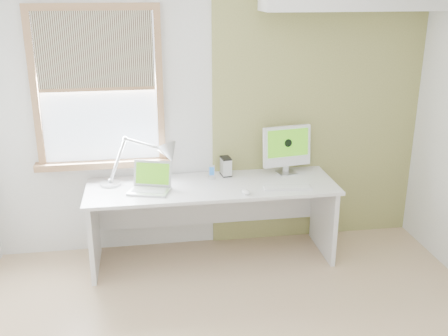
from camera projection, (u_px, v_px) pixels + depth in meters
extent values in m
cube|color=silver|center=(212.00, 112.00, 4.81)|extent=(4.00, 0.02, 2.60)
cube|color=olive|center=(318.00, 109.00, 4.94)|extent=(2.00, 0.02, 2.60)
cube|color=#9B6E48|center=(34.00, 91.00, 4.47)|extent=(0.06, 0.06, 1.42)
cube|color=#9B6E48|center=(160.00, 87.00, 4.62)|extent=(0.06, 0.06, 1.42)
cube|color=#9B6E48|center=(91.00, 7.00, 4.32)|extent=(1.00, 0.06, 0.06)
cube|color=#9B6E48|center=(104.00, 164.00, 4.75)|extent=(1.20, 0.14, 0.06)
cube|color=#D1E2F9|center=(98.00, 88.00, 4.56)|extent=(1.00, 0.01, 1.30)
cube|color=beige|center=(95.00, 51.00, 4.41)|extent=(0.98, 0.02, 0.65)
cube|color=#9B6E48|center=(98.00, 89.00, 4.52)|extent=(0.98, 0.03, 0.03)
cube|color=white|center=(212.00, 187.00, 4.64)|extent=(2.20, 0.70, 0.03)
cube|color=white|center=(94.00, 232.00, 4.61)|extent=(0.04, 0.64, 0.70)
cube|color=white|center=(323.00, 217.00, 4.92)|extent=(0.04, 0.64, 0.70)
cube|color=white|center=(208.00, 200.00, 5.03)|extent=(2.08, 0.02, 0.48)
cylinder|color=silver|center=(111.00, 183.00, 4.64)|extent=(0.21, 0.21, 0.03)
sphere|color=silver|center=(111.00, 181.00, 4.64)|extent=(0.06, 0.06, 0.05)
cylinder|color=silver|center=(118.00, 160.00, 4.60)|extent=(0.18, 0.06, 0.39)
sphere|color=silver|center=(125.00, 139.00, 4.56)|extent=(0.05, 0.05, 0.05)
cylinder|color=silver|center=(145.00, 145.00, 4.61)|extent=(0.35, 0.04, 0.15)
sphere|color=silver|center=(165.00, 150.00, 4.66)|extent=(0.05, 0.05, 0.04)
cone|color=silver|center=(169.00, 153.00, 4.68)|extent=(0.30, 0.31, 0.23)
cube|color=silver|center=(149.00, 191.00, 4.48)|extent=(0.39, 0.32, 0.02)
cube|color=#B2B5B7|center=(149.00, 190.00, 4.48)|extent=(0.31, 0.22, 0.00)
cube|color=silver|center=(153.00, 173.00, 4.55)|extent=(0.34, 0.17, 0.22)
cube|color=#408812|center=(152.00, 174.00, 4.55)|extent=(0.30, 0.14, 0.18)
cylinder|color=silver|center=(212.00, 177.00, 4.79)|extent=(0.08, 0.08, 0.02)
cube|color=silver|center=(212.00, 171.00, 4.77)|extent=(0.05, 0.02, 0.11)
cube|color=#194C99|center=(212.00, 171.00, 4.76)|extent=(0.04, 0.01, 0.08)
cube|color=silver|center=(226.00, 166.00, 4.85)|extent=(0.10, 0.14, 0.17)
cube|color=black|center=(226.00, 158.00, 4.82)|extent=(0.10, 0.14, 0.01)
cube|color=black|center=(226.00, 175.00, 4.87)|extent=(0.10, 0.14, 0.01)
cube|color=silver|center=(287.00, 173.00, 4.92)|extent=(0.19, 0.17, 0.01)
cube|color=silver|center=(286.00, 164.00, 4.92)|extent=(0.06, 0.03, 0.15)
cube|color=white|center=(287.00, 146.00, 4.85)|extent=(0.46, 0.15, 0.38)
cube|color=#408812|center=(288.00, 143.00, 4.82)|extent=(0.40, 0.09, 0.25)
cylinder|color=black|center=(288.00, 143.00, 4.81)|extent=(0.08, 0.02, 0.07)
cube|color=white|center=(288.00, 188.00, 4.56)|extent=(0.42, 0.15, 0.02)
cube|color=white|center=(288.00, 187.00, 4.56)|extent=(0.39, 0.12, 0.00)
ellipsoid|color=white|center=(246.00, 192.00, 4.44)|extent=(0.09, 0.12, 0.03)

